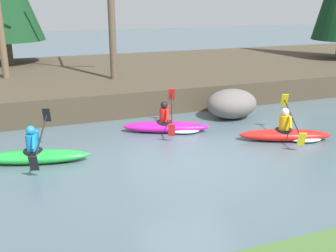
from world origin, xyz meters
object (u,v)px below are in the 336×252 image
boulder_midstream (232,104)px  kayaker_trailing (36,155)px  kayaker_lead (289,134)px  kayaker_middle (170,126)px

boulder_midstream → kayaker_trailing: bearing=-164.6°
kayaker_lead → boulder_midstream: size_ratio=1.50×
boulder_midstream → kayaker_lead: bearing=-79.7°
kayaker_lead → kayaker_middle: same height
kayaker_lead → boulder_midstream: 2.72m
kayaker_middle → boulder_midstream: 2.70m
kayaker_middle → kayaker_trailing: same height
kayaker_middle → kayaker_trailing: 4.22m
kayaker_lead → kayaker_middle: size_ratio=1.00×
kayaker_lead → boulder_midstream: (-0.48, 2.66, 0.32)m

